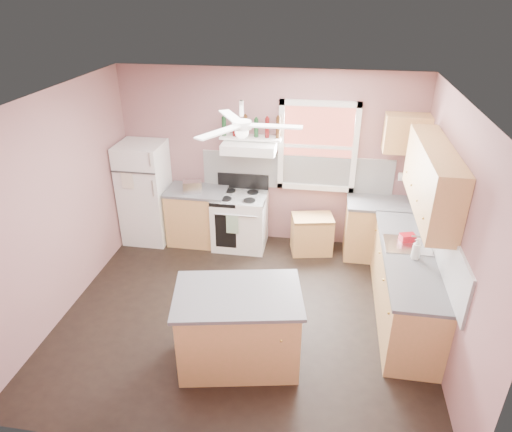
% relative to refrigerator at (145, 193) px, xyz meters
% --- Properties ---
extents(floor, '(4.50, 4.50, 0.00)m').
position_rel_refrigerator_xyz_m(floor, '(1.89, -1.66, -0.80)').
color(floor, black).
rests_on(floor, ground).
extents(ceiling, '(4.50, 4.50, 0.00)m').
position_rel_refrigerator_xyz_m(ceiling, '(1.89, -1.66, 1.90)').
color(ceiling, white).
rests_on(ceiling, ground).
extents(wall_back, '(4.50, 0.05, 2.70)m').
position_rel_refrigerator_xyz_m(wall_back, '(1.89, 0.36, 0.55)').
color(wall_back, '#895D5D').
rests_on(wall_back, ground).
extents(wall_right, '(0.05, 4.00, 2.70)m').
position_rel_refrigerator_xyz_m(wall_right, '(4.16, -1.66, 0.55)').
color(wall_right, '#895D5D').
rests_on(wall_right, ground).
extents(wall_left, '(0.05, 4.00, 2.70)m').
position_rel_refrigerator_xyz_m(wall_left, '(-0.39, -1.66, 0.55)').
color(wall_left, '#895D5D').
rests_on(wall_left, ground).
extents(backsplash_back, '(2.90, 0.03, 0.55)m').
position_rel_refrigerator_xyz_m(backsplash_back, '(2.34, 0.33, 0.37)').
color(backsplash_back, white).
rests_on(backsplash_back, wall_back).
extents(backsplash_right, '(0.03, 2.60, 0.55)m').
position_rel_refrigerator_xyz_m(backsplash_right, '(4.12, -1.36, 0.37)').
color(backsplash_right, white).
rests_on(backsplash_right, wall_right).
extents(window_view, '(1.00, 0.02, 1.20)m').
position_rel_refrigerator_xyz_m(window_view, '(2.64, 0.32, 0.80)').
color(window_view, brown).
rests_on(window_view, wall_back).
extents(window_frame, '(1.16, 0.07, 1.36)m').
position_rel_refrigerator_xyz_m(window_frame, '(2.64, 0.30, 0.80)').
color(window_frame, white).
rests_on(window_frame, wall_back).
extents(refrigerator, '(0.68, 0.66, 1.61)m').
position_rel_refrigerator_xyz_m(refrigerator, '(0.00, 0.00, 0.00)').
color(refrigerator, white).
rests_on(refrigerator, floor).
extents(base_cabinet_left, '(0.90, 0.60, 0.86)m').
position_rel_refrigerator_xyz_m(base_cabinet_left, '(0.83, 0.04, -0.37)').
color(base_cabinet_left, tan).
rests_on(base_cabinet_left, floor).
extents(counter_left, '(0.92, 0.62, 0.04)m').
position_rel_refrigerator_xyz_m(counter_left, '(0.83, 0.04, 0.08)').
color(counter_left, '#525154').
rests_on(counter_left, base_cabinet_left).
extents(toaster, '(0.31, 0.23, 0.18)m').
position_rel_refrigerator_xyz_m(toaster, '(0.80, -0.06, 0.19)').
color(toaster, silver).
rests_on(toaster, counter_left).
extents(stove, '(0.80, 0.64, 0.86)m').
position_rel_refrigerator_xyz_m(stove, '(1.51, 0.01, -0.37)').
color(stove, white).
rests_on(stove, floor).
extents(range_hood, '(0.78, 0.50, 0.14)m').
position_rel_refrigerator_xyz_m(range_hood, '(1.66, 0.09, 0.82)').
color(range_hood, white).
rests_on(range_hood, wall_back).
extents(bottle_shelf, '(0.90, 0.26, 0.03)m').
position_rel_refrigerator_xyz_m(bottle_shelf, '(1.66, 0.21, 0.92)').
color(bottle_shelf, white).
rests_on(bottle_shelf, range_hood).
extents(cart, '(0.67, 0.52, 0.61)m').
position_rel_refrigerator_xyz_m(cart, '(2.64, -0.01, -0.50)').
color(cart, tan).
rests_on(cart, floor).
extents(base_cabinet_corner, '(1.00, 0.60, 0.86)m').
position_rel_refrigerator_xyz_m(base_cabinet_corner, '(3.64, 0.04, -0.37)').
color(base_cabinet_corner, tan).
rests_on(base_cabinet_corner, floor).
extents(base_cabinet_right, '(0.60, 2.20, 0.86)m').
position_rel_refrigerator_xyz_m(base_cabinet_right, '(3.84, -1.36, -0.37)').
color(base_cabinet_right, tan).
rests_on(base_cabinet_right, floor).
extents(counter_corner, '(1.02, 0.62, 0.04)m').
position_rel_refrigerator_xyz_m(counter_corner, '(3.64, 0.04, 0.08)').
color(counter_corner, '#525154').
rests_on(counter_corner, base_cabinet_corner).
extents(counter_right, '(0.62, 2.22, 0.04)m').
position_rel_refrigerator_xyz_m(counter_right, '(3.83, -1.36, 0.08)').
color(counter_right, '#525154').
rests_on(counter_right, base_cabinet_right).
extents(sink, '(0.55, 0.45, 0.03)m').
position_rel_refrigerator_xyz_m(sink, '(3.83, -1.16, 0.09)').
color(sink, silver).
rests_on(sink, counter_right).
extents(faucet, '(0.03, 0.03, 0.14)m').
position_rel_refrigerator_xyz_m(faucet, '(3.99, -1.16, 0.17)').
color(faucet, silver).
rests_on(faucet, sink).
extents(upper_cabinet_right, '(0.33, 1.80, 0.76)m').
position_rel_refrigerator_xyz_m(upper_cabinet_right, '(3.97, -1.16, 0.98)').
color(upper_cabinet_right, tan).
rests_on(upper_cabinet_right, wall_right).
extents(upper_cabinet_corner, '(0.60, 0.33, 0.52)m').
position_rel_refrigerator_xyz_m(upper_cabinet_corner, '(3.84, 0.17, 1.10)').
color(upper_cabinet_corner, tan).
rests_on(upper_cabinet_corner, wall_back).
extents(paper_towel, '(0.26, 0.12, 0.12)m').
position_rel_refrigerator_xyz_m(paper_towel, '(3.96, 0.20, 0.45)').
color(paper_towel, white).
rests_on(paper_towel, wall_back).
extents(island, '(1.38, 1.01, 0.86)m').
position_rel_refrigerator_xyz_m(island, '(1.97, -2.44, -0.37)').
color(island, tan).
rests_on(island, floor).
extents(island_top, '(1.46, 1.10, 0.04)m').
position_rel_refrigerator_xyz_m(island_top, '(1.97, -2.44, 0.08)').
color(island_top, '#525154').
rests_on(island_top, island).
extents(ceiling_fan_hub, '(0.20, 0.20, 0.08)m').
position_rel_refrigerator_xyz_m(ceiling_fan_hub, '(1.89, -1.66, 1.65)').
color(ceiling_fan_hub, white).
rests_on(ceiling_fan_hub, ceiling).
extents(soap_bottle, '(0.15, 0.15, 0.27)m').
position_rel_refrigerator_xyz_m(soap_bottle, '(3.87, -1.46, 0.23)').
color(soap_bottle, silver).
rests_on(soap_bottle, counter_right).
extents(red_caddy, '(0.21, 0.17, 0.10)m').
position_rel_refrigerator_xyz_m(red_caddy, '(3.83, -1.07, 0.15)').
color(red_caddy, '#A50E19').
rests_on(red_caddy, counter_right).
extents(wine_bottles, '(0.86, 0.06, 0.31)m').
position_rel_refrigerator_xyz_m(wine_bottles, '(1.66, 0.21, 1.08)').
color(wine_bottles, '#143819').
rests_on(wine_bottles, bottle_shelf).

